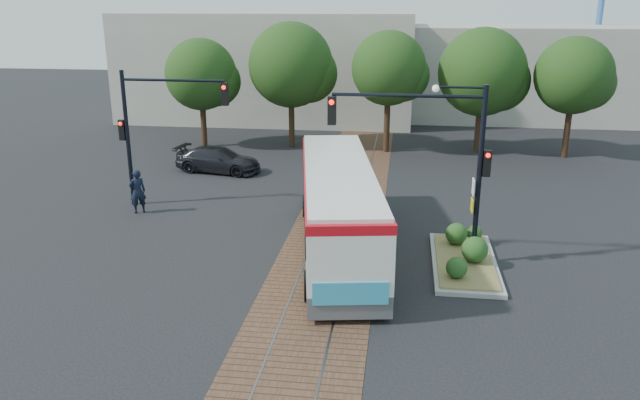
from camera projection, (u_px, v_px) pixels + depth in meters
The scene contains 10 objects.
ground at pixel (331, 247), 23.31m from camera, with size 120.00×120.00×0.00m, color black.
trackbed at pixel (342, 213), 27.09m from camera, with size 3.60×40.00×0.02m.
tree_row at pixel (384, 71), 37.20m from camera, with size 26.40×5.60×7.67m.
warehouses at pixel (367, 68), 49.38m from camera, with size 40.00×13.00×8.00m.
city_bus at pixel (338, 204), 22.68m from camera, with size 4.38×11.91×3.12m.
traffic_island at pixel (465, 255), 21.75m from camera, with size 2.20×5.20×1.13m.
signal_pole_main at pixel (444, 146), 20.80m from camera, with size 5.49×0.46×6.00m.
signal_pole_left at pixel (151, 120), 26.99m from camera, with size 4.99×0.34×6.00m.
officer at pixel (138, 191), 26.86m from camera, with size 0.70×0.46×1.92m, color black.
parked_car at pixel (218, 159), 33.51m from camera, with size 1.89×4.65×1.35m, color black.
Camera 1 is at (2.51, -21.54, 8.74)m, focal length 35.00 mm.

